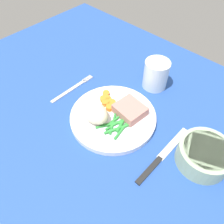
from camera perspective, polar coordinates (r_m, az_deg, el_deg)
name	(u,v)px	position (r cm, az deg, el deg)	size (l,w,h in cm)	color
dining_table	(109,124)	(62.64, -0.76, -3.16)	(120.00, 90.00, 2.00)	#234793
dinner_plate	(112,116)	(62.13, 0.00, -1.08)	(23.54, 23.54, 1.60)	white
meat_portion	(130,110)	(61.05, 4.56, 0.55)	(7.62, 6.82, 2.61)	#B2756B
mashed_potatoes	(95,113)	(58.69, -4.35, -0.21)	(7.85, 5.70, 5.13)	beige
carrot_slices	(107,101)	(64.24, -1.27, 2.89)	(6.81, 5.47, 1.27)	orange
green_beans	(117,124)	(58.94, 1.26, -3.15)	(6.66, 9.14, 0.85)	#2D8C38
fork	(72,89)	(71.52, -10.12, 5.75)	(1.44, 16.60, 0.40)	silver
knife	(162,156)	(57.13, 12.63, -10.79)	(1.70, 20.50, 0.64)	black
water_glass	(156,76)	(70.71, 11.05, 8.89)	(7.53, 7.53, 8.88)	silver
salad_bowl	(204,154)	(56.91, 22.35, -9.88)	(12.39, 12.39, 5.33)	#99B28C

